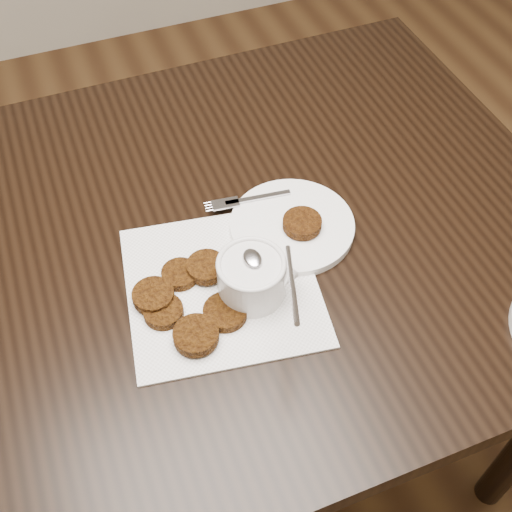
{
  "coord_description": "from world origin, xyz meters",
  "views": [
    {
      "loc": [
        -0.14,
        -0.48,
        1.52
      ],
      "look_at": [
        0.07,
        0.06,
        0.8
      ],
      "focal_mm": 44.69,
      "sensor_mm": 36.0,
      "label": 1
    }
  ],
  "objects_px": {
    "napkin": "(222,286)",
    "sauce_ramekin": "(251,263)",
    "table": "(170,369)",
    "plate_with_patty": "(292,223)"
  },
  "relations": [
    {
      "from": "sauce_ramekin",
      "to": "plate_with_patty",
      "type": "height_order",
      "value": "sauce_ramekin"
    },
    {
      "from": "table",
      "to": "sauce_ramekin",
      "type": "height_order",
      "value": "sauce_ramekin"
    },
    {
      "from": "table",
      "to": "sauce_ramekin",
      "type": "relative_size",
      "value": 10.35
    },
    {
      "from": "plate_with_patty",
      "to": "napkin",
      "type": "bearing_deg",
      "value": -154.66
    },
    {
      "from": "sauce_ramekin",
      "to": "plate_with_patty",
      "type": "bearing_deg",
      "value": 41.64
    },
    {
      "from": "table",
      "to": "napkin",
      "type": "xyz_separation_m",
      "value": [
        0.09,
        -0.11,
        0.38
      ]
    },
    {
      "from": "napkin",
      "to": "sauce_ramekin",
      "type": "height_order",
      "value": "sauce_ramekin"
    },
    {
      "from": "sauce_ramekin",
      "to": "plate_with_patty",
      "type": "distance_m",
      "value": 0.15
    },
    {
      "from": "sauce_ramekin",
      "to": "plate_with_patty",
      "type": "xyz_separation_m",
      "value": [
        0.11,
        0.1,
        -0.06
      ]
    },
    {
      "from": "napkin",
      "to": "plate_with_patty",
      "type": "distance_m",
      "value": 0.16
    }
  ]
}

